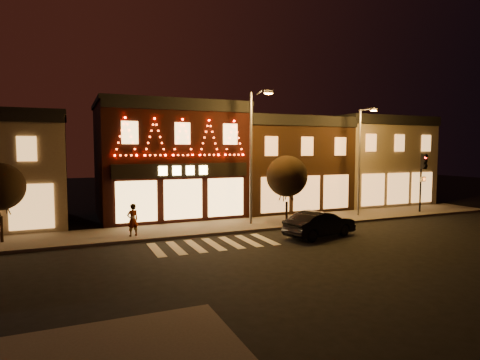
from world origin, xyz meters
TOP-DOWN VIEW (x-y plane):
  - ground at (0.00, 0.00)m, footprint 120.00×120.00m
  - sidewalk_far at (2.00, 8.00)m, footprint 44.00×4.00m
  - building_pulp at (0.00, 13.98)m, footprint 10.20×8.34m
  - building_right_a at (9.50, 13.99)m, footprint 9.20×8.28m
  - building_right_b at (18.50, 13.99)m, footprint 9.20×8.28m
  - traffic_signal_far at (18.07, 7.11)m, footprint 0.35×0.50m
  - streetlamp_mid at (4.01, 7.66)m, footprint 0.79×1.93m
  - streetlamp_right at (12.63, 7.67)m, footprint 0.51×1.77m
  - tree_left at (-10.16, 8.22)m, footprint 2.48×2.48m
  - tree_right at (6.00, 6.83)m, footprint 2.65×2.65m
  - dark_sedan at (6.18, 3.36)m, footprint 4.73×2.56m
  - pedestrian at (-3.68, 7.03)m, footprint 0.77×0.63m

SIDE VIEW (x-z plane):
  - ground at x=0.00m, z-range 0.00..0.00m
  - sidewalk_far at x=2.00m, z-range 0.00..0.15m
  - dark_sedan at x=6.18m, z-range 0.00..1.48m
  - pedestrian at x=-3.68m, z-range 0.15..1.96m
  - tree_left at x=-10.16m, z-range 0.98..5.12m
  - tree_right at x=6.00m, z-range 1.03..5.46m
  - traffic_signal_far at x=18.07m, z-range 1.11..5.57m
  - building_right_a at x=9.50m, z-range 0.01..7.51m
  - building_right_b at x=18.50m, z-range 0.01..7.81m
  - building_pulp at x=0.00m, z-range 0.01..8.31m
  - streetlamp_right at x=12.63m, z-range 0.82..8.54m
  - streetlamp_mid at x=4.01m, z-range 0.88..9.33m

